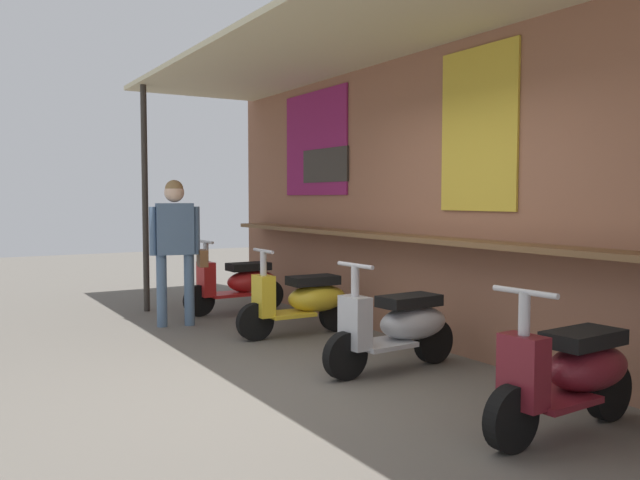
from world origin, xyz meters
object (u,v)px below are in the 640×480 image
at_px(shopper_with_handbag, 176,237).
at_px(scooter_silver, 399,326).
at_px(scooter_yellow, 304,300).
at_px(scooter_red, 241,283).
at_px(scooter_maroon, 572,373).

bearing_deg(shopper_with_handbag, scooter_silver, -149.36).
relative_size(scooter_yellow, scooter_silver, 1.00).
xyz_separation_m(scooter_red, scooter_maroon, (5.20, -0.00, 0.00)).
height_order(scooter_silver, shopper_with_handbag, shopper_with_handbag).
relative_size(scooter_red, shopper_with_handbag, 0.82).
distance_m(scooter_red, scooter_maroon, 5.20).
xyz_separation_m(scooter_yellow, scooter_maroon, (3.50, -0.00, 0.00)).
height_order(scooter_maroon, shopper_with_handbag, shopper_with_handbag).
bearing_deg(scooter_red, scooter_maroon, 89.11).
distance_m(scooter_silver, shopper_with_handbag, 3.17).
bearing_deg(scooter_yellow, scooter_red, -88.45).
xyz_separation_m(scooter_yellow, scooter_silver, (1.70, -0.00, 0.00)).
distance_m(scooter_yellow, shopper_with_handbag, 1.73).
xyz_separation_m(scooter_red, scooter_silver, (3.40, -0.00, 0.00)).
bearing_deg(scooter_silver, scooter_yellow, -93.26).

